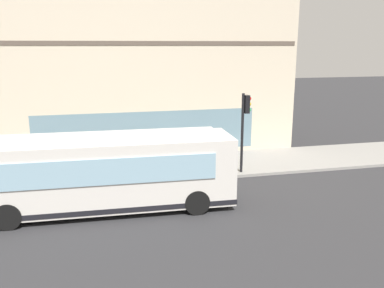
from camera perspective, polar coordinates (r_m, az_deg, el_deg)
The scene contains 9 objects.
ground at distance 17.28m, azimuth -3.14°, elevation -8.42°, with size 120.00×120.00×0.00m, color #2D2D30.
sidewalk_curb at distance 21.82m, azimuth -5.41°, elevation -3.47°, with size 4.61×40.00×0.15m, color gray.
building_corner at distance 26.44m, azimuth -7.43°, elevation 12.56°, with size 6.69×18.35×12.04m.
city_bus_nearside at distance 16.52m, azimuth -11.83°, elevation -4.03°, with size 2.87×10.12×3.07m.
traffic_light_near_corner at distance 20.45m, azimuth 7.47°, elevation 3.68°, with size 0.32×0.49×4.06m.
fire_hydrant at distance 21.78m, azimuth 4.12°, elevation -2.27°, with size 0.35×0.35×0.74m.
pedestrian_near_building_entrance at distance 22.04m, azimuth -20.81°, elevation -1.42°, with size 0.32×0.32×1.63m.
pedestrian_by_light_pole at distance 20.46m, azimuth -4.22°, elevation -1.76°, with size 0.32×0.32×1.58m.
newspaper_vending_box at distance 22.24m, azimuth -11.93°, elevation -1.96°, with size 0.44×0.43×0.90m.
Camera 1 is at (-15.76, 2.73, 6.53)m, focal length 37.84 mm.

